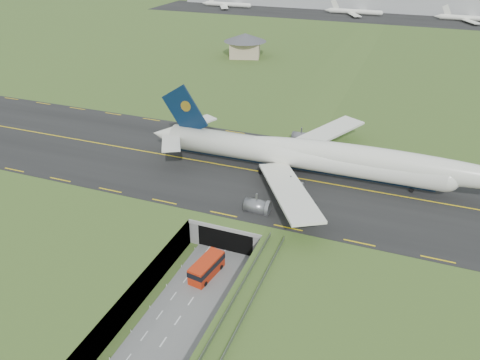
% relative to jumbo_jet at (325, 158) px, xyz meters
% --- Properties ---
extents(ground, '(900.00, 900.00, 0.00)m').
position_rel_jumbo_jet_xyz_m(ground, '(-14.08, -35.47, -11.30)').
color(ground, '#3C5722').
rests_on(ground, ground).
extents(airfield_deck, '(800.00, 800.00, 6.00)m').
position_rel_jumbo_jet_xyz_m(airfield_deck, '(-14.08, -35.47, -8.30)').
color(airfield_deck, gray).
rests_on(airfield_deck, ground).
extents(trench_road, '(12.00, 75.00, 0.20)m').
position_rel_jumbo_jet_xyz_m(trench_road, '(-14.08, -42.97, -11.20)').
color(trench_road, slate).
rests_on(trench_road, ground).
extents(taxiway, '(800.00, 44.00, 0.18)m').
position_rel_jumbo_jet_xyz_m(taxiway, '(-14.08, -2.47, -5.21)').
color(taxiway, black).
rests_on(taxiway, airfield_deck).
extents(tunnel_portal, '(17.00, 22.30, 6.00)m').
position_rel_jumbo_jet_xyz_m(tunnel_portal, '(-14.08, -18.76, -7.97)').
color(tunnel_portal, gray).
rests_on(tunnel_portal, ground).
extents(guideway, '(3.00, 53.00, 7.05)m').
position_rel_jumbo_jet_xyz_m(guideway, '(-3.08, -54.58, -5.98)').
color(guideway, '#A8A8A3').
rests_on(guideway, ground).
extents(jumbo_jet, '(91.86, 59.65, 19.73)m').
position_rel_jumbo_jet_xyz_m(jumbo_jet, '(0.00, 0.00, 0.00)').
color(jumbo_jet, white).
rests_on(jumbo_jet, ground).
extents(shuttle_tram, '(4.39, 8.84, 3.43)m').
position_rel_jumbo_jet_xyz_m(shuttle_tram, '(-14.43, -35.84, -9.43)').
color(shuttle_tram, red).
rests_on(shuttle_tram, ground).
extents(service_building, '(23.93, 23.93, 10.55)m').
position_rel_jumbo_jet_xyz_m(service_building, '(-59.08, 104.28, 0.95)').
color(service_building, tan).
rests_on(service_building, ground).
extents(distant_hills, '(700.00, 91.00, 60.00)m').
position_rel_jumbo_jet_xyz_m(distant_hills, '(50.30, 394.53, -15.30)').
color(distant_hills, slate).
rests_on(distant_hills, ground).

